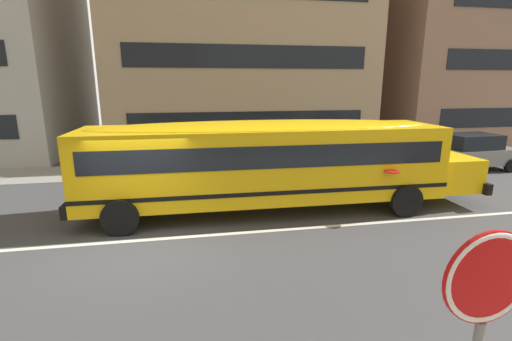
{
  "coord_description": "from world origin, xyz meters",
  "views": [
    {
      "loc": [
        1.33,
        -8.76,
        3.86
      ],
      "look_at": [
        3.1,
        0.81,
        1.49
      ],
      "focal_mm": 25.2,
      "sensor_mm": 36.0,
      "label": 1
    }
  ],
  "objects": [
    {
      "name": "parked_car_grey_far_corner",
      "position": [
        13.88,
        5.21,
        0.84
      ],
      "size": [
        3.97,
        2.01,
        1.64
      ],
      "rotation": [
        0.0,
        0.0,
        0.04
      ],
      "color": "gray",
      "rests_on": "ground_plane"
    },
    {
      "name": "apartment_block_far_centre",
      "position": [
        4.37,
        14.52,
        8.25
      ],
      "size": [
        14.24,
        10.57,
        16.5
      ],
      "color": "tan",
      "rests_on": "ground_plane"
    },
    {
      "name": "ground_plane",
      "position": [
        0.0,
        0.0,
        0.0
      ],
      "size": [
        400.0,
        400.0,
        0.0
      ],
      "primitive_type": "plane",
      "color": "#424244"
    },
    {
      "name": "sidewalk_far",
      "position": [
        0.0,
        7.76,
        0.01
      ],
      "size": [
        120.0,
        3.0,
        0.01
      ],
      "primitive_type": "cube",
      "color": "gray",
      "rests_on": "ground_plane"
    },
    {
      "name": "lane_centreline",
      "position": [
        0.0,
        0.0,
        0.0
      ],
      "size": [
        110.0,
        0.16,
        0.01
      ],
      "primitive_type": "cube",
      "color": "silver",
      "rests_on": "ground_plane"
    },
    {
      "name": "school_bus",
      "position": [
        3.75,
        1.61,
        1.65
      ],
      "size": [
        12.45,
        3.04,
        2.78
      ],
      "rotation": [
        0.0,
        0.0,
        -0.01
      ],
      "color": "yellow",
      "rests_on": "ground_plane"
    },
    {
      "name": "apartment_block_far_right",
      "position": [
        23.0,
        15.18,
        8.25
      ],
      "size": [
        18.64,
        11.89,
        16.5
      ],
      "color": "#93705B",
      "rests_on": "ground_plane"
    },
    {
      "name": "stop_sign_post",
      "position": [
        3.31,
        -6.86,
        2.23
      ],
      "size": [
        0.7,
        0.07,
        2.9
      ],
      "color": "slate",
      "rests_on": "ground_plane"
    }
  ]
}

